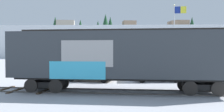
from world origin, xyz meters
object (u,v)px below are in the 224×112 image
(freight_car, at_px, (121,56))
(parked_car_tan, at_px, (90,72))
(flagpole, at_px, (177,28))
(parked_car_white, at_px, (219,73))
(parked_car_silver, at_px, (156,72))

(freight_car, bearing_deg, parked_car_tan, 119.41)
(flagpole, bearing_deg, parked_car_tan, -141.28)
(freight_car, relative_size, parked_car_white, 3.35)
(flagpole, bearing_deg, parked_car_silver, -116.99)
(flagpole, xyz_separation_m, parked_car_tan, (-10.45, -8.38, -4.99))
(flagpole, relative_size, parked_car_silver, 2.02)
(parked_car_silver, xyz_separation_m, parked_car_white, (5.50, -0.47, 0.04))
(parked_car_silver, bearing_deg, flagpole, 63.01)
(freight_car, bearing_deg, parked_car_silver, 56.13)
(parked_car_tan, bearing_deg, flagpole, 38.72)
(freight_car, distance_m, parked_car_silver, 6.20)
(parked_car_tan, height_order, parked_car_white, parked_car_white)
(parked_car_white, bearing_deg, parked_car_tan, 177.42)
(freight_car, xyz_separation_m, parked_car_white, (8.83, 4.49, -1.62))
(flagpole, distance_m, parked_car_white, 10.27)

